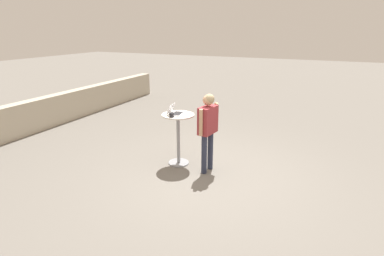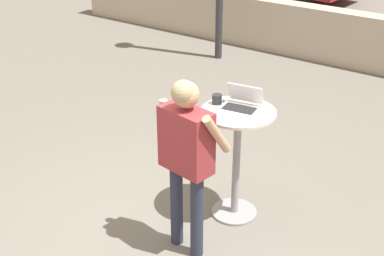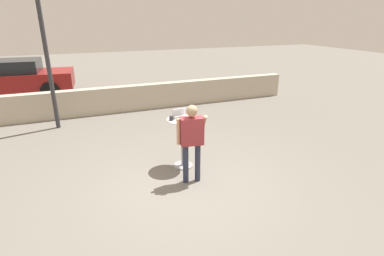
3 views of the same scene
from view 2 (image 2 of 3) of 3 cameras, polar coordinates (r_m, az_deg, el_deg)
ground_plane at (r=4.83m, az=-3.25°, el=-12.75°), size 50.00×50.00×0.00m
pavement_kerb at (r=9.07m, az=18.97°, el=8.50°), size 12.30×0.35×0.88m
cafe_table at (r=4.89m, az=4.81°, el=-2.23°), size 0.67×0.67×1.09m
laptop at (r=4.74m, az=5.30°, el=2.60°), size 0.37×0.33×0.20m
coffee_mug at (r=4.82m, az=2.69°, el=3.08°), size 0.12×0.09×0.09m
standing_person at (r=4.27m, az=-0.64°, el=-2.09°), size 0.61×0.33×1.59m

